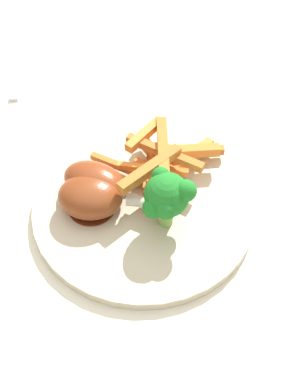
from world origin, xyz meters
name	(u,v)px	position (x,y,z in m)	size (l,w,h in m)	color
dining_table	(109,242)	(0.00, 0.00, 0.64)	(1.20, 0.87, 0.74)	silver
dinner_plate	(144,206)	(0.00, 0.05, 0.75)	(0.26, 0.26, 0.01)	beige
broccoli_floret_front	(169,196)	(0.01, 0.09, 0.80)	(0.05, 0.05, 0.07)	#83B14F
carrot_fries_pile	(162,161)	(-0.05, 0.05, 0.78)	(0.14, 0.14, 0.05)	orange
chicken_drumstick_near	(100,184)	(0.01, 0.00, 0.77)	(0.05, 0.13, 0.04)	#5B210F
chicken_drumstick_far	(95,197)	(0.03, 0.00, 0.77)	(0.08, 0.13, 0.04)	#59210F
fork	(19,60)	(-0.18, -0.25, 0.74)	(0.19, 0.01, 0.01)	silver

